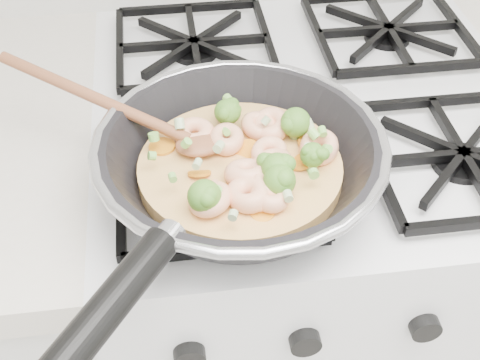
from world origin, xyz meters
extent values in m
cube|color=white|center=(0.00, 1.70, 0.45)|extent=(0.60, 0.60, 0.90)
cube|color=black|center=(0.00, 1.70, 0.91)|extent=(0.56, 0.56, 0.02)
torus|color=#B8B8BF|center=(-0.12, 1.53, 0.98)|extent=(0.32, 0.32, 0.01)
cylinder|color=black|center=(-0.26, 1.33, 0.98)|extent=(0.12, 0.16, 0.03)
cylinder|color=#EAB565|center=(-0.12, 1.53, 0.95)|extent=(0.23, 0.23, 0.02)
ellipsoid|color=brown|center=(-0.17, 1.56, 0.97)|extent=(0.07, 0.06, 0.02)
cylinder|color=brown|center=(-0.28, 1.63, 0.99)|extent=(0.22, 0.14, 0.06)
torus|color=#FFC196|center=(-0.12, 1.50, 0.97)|extent=(0.06, 0.06, 0.03)
torus|color=#FFC196|center=(-0.13, 1.47, 0.97)|extent=(0.07, 0.07, 0.03)
torus|color=#FFC196|center=(-0.04, 1.53, 0.97)|extent=(0.07, 0.07, 0.02)
torus|color=#FFC196|center=(-0.16, 1.47, 0.97)|extent=(0.07, 0.07, 0.03)
torus|color=#FFC196|center=(-0.10, 1.48, 0.97)|extent=(0.07, 0.07, 0.03)
torus|color=#FFC196|center=(-0.17, 1.58, 0.97)|extent=(0.05, 0.05, 0.03)
torus|color=#FFC196|center=(-0.14, 1.56, 0.97)|extent=(0.05, 0.05, 0.02)
torus|color=#FFC196|center=(-0.09, 1.51, 0.97)|extent=(0.07, 0.07, 0.03)
torus|color=#FFC196|center=(-0.10, 1.46, 0.97)|extent=(0.05, 0.05, 0.02)
torus|color=#FFC196|center=(-0.09, 1.53, 0.97)|extent=(0.07, 0.07, 0.02)
torus|color=#FFC196|center=(-0.10, 1.58, 0.97)|extent=(0.06, 0.06, 0.02)
torus|color=#FFC196|center=(-0.08, 1.58, 0.97)|extent=(0.06, 0.06, 0.03)
ellipsoid|color=#589330|center=(-0.17, 1.46, 0.98)|extent=(0.05, 0.05, 0.03)
ellipsoid|color=#589330|center=(-0.13, 1.60, 0.98)|extent=(0.04, 0.04, 0.03)
ellipsoid|color=#589330|center=(-0.05, 1.51, 0.98)|extent=(0.04, 0.04, 0.03)
ellipsoid|color=#589330|center=(-0.09, 1.49, 0.98)|extent=(0.04, 0.04, 0.03)
ellipsoid|color=#589330|center=(-0.13, 1.60, 0.98)|extent=(0.04, 0.04, 0.03)
ellipsoid|color=#589330|center=(-0.09, 1.47, 0.98)|extent=(0.04, 0.04, 0.03)
ellipsoid|color=#589330|center=(-0.06, 1.57, 0.98)|extent=(0.04, 0.04, 0.03)
cylinder|color=orange|center=(-0.11, 1.55, 0.96)|extent=(0.04, 0.04, 0.01)
cylinder|color=orange|center=(-0.06, 1.52, 0.96)|extent=(0.04, 0.04, 0.01)
cylinder|color=orange|center=(-0.21, 1.57, 0.96)|extent=(0.03, 0.03, 0.00)
cylinder|color=orange|center=(-0.16, 1.57, 0.96)|extent=(0.03, 0.03, 0.01)
cylinder|color=orange|center=(-0.18, 1.58, 0.96)|extent=(0.04, 0.04, 0.01)
cylinder|color=orange|center=(-0.17, 1.52, 0.96)|extent=(0.04, 0.04, 0.01)
cylinder|color=orange|center=(-0.18, 1.58, 0.96)|extent=(0.03, 0.03, 0.01)
cylinder|color=orange|center=(-0.11, 1.45, 0.96)|extent=(0.03, 0.03, 0.01)
cylinder|color=orange|center=(-0.16, 1.48, 0.96)|extent=(0.04, 0.04, 0.01)
cylinder|color=orange|center=(-0.04, 1.55, 0.96)|extent=(0.03, 0.03, 0.01)
cylinder|color=#7FC850|center=(-0.05, 1.48, 0.97)|extent=(0.01, 0.01, 0.01)
cylinder|color=#B4D194|center=(-0.05, 1.52, 0.97)|extent=(0.01, 0.01, 0.01)
cylinder|color=#B4D194|center=(-0.09, 1.57, 0.98)|extent=(0.01, 0.01, 0.01)
cylinder|color=#B4D194|center=(-0.19, 1.58, 0.98)|extent=(0.01, 0.01, 0.01)
cylinder|color=#B4D194|center=(-0.04, 1.56, 0.98)|extent=(0.01, 0.01, 0.01)
cylinder|color=#7FC850|center=(-0.14, 1.57, 0.97)|extent=(0.01, 0.01, 0.01)
cylinder|color=#7FC850|center=(-0.19, 1.58, 0.97)|extent=(0.01, 0.01, 0.01)
cylinder|color=#B4D194|center=(-0.15, 1.53, 0.98)|extent=(0.01, 0.01, 0.01)
cylinder|color=#7FC850|center=(-0.22, 1.56, 0.98)|extent=(0.01, 0.01, 0.01)
cylinder|color=#B4D194|center=(-0.09, 1.45, 0.98)|extent=(0.01, 0.01, 0.01)
cylinder|color=#7FC850|center=(-0.18, 1.54, 0.98)|extent=(0.01, 0.01, 0.01)
cylinder|color=#7FC850|center=(-0.03, 1.54, 0.98)|extent=(0.01, 0.01, 0.01)
cylinder|color=#B4D194|center=(-0.17, 1.51, 0.98)|extent=(0.01, 0.01, 0.01)
cylinder|color=#7FC850|center=(-0.20, 1.49, 0.98)|extent=(0.01, 0.01, 0.01)
cylinder|color=#7FC850|center=(-0.03, 1.51, 0.98)|extent=(0.01, 0.01, 0.01)
cylinder|color=#7FC850|center=(-0.22, 1.53, 0.98)|extent=(0.01, 0.01, 0.01)
cylinder|color=#7FC850|center=(-0.13, 1.62, 0.98)|extent=(0.01, 0.01, 0.01)
cylinder|color=#7FC850|center=(-0.04, 1.53, 0.98)|extent=(0.01, 0.01, 0.01)
cylinder|color=#B4D194|center=(-0.15, 1.43, 0.97)|extent=(0.01, 0.01, 0.01)
cylinder|color=#7FC850|center=(-0.16, 1.47, 0.98)|extent=(0.01, 0.01, 0.01)
camera|label=1|loc=(-0.20, 0.99, 1.44)|focal=49.34mm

